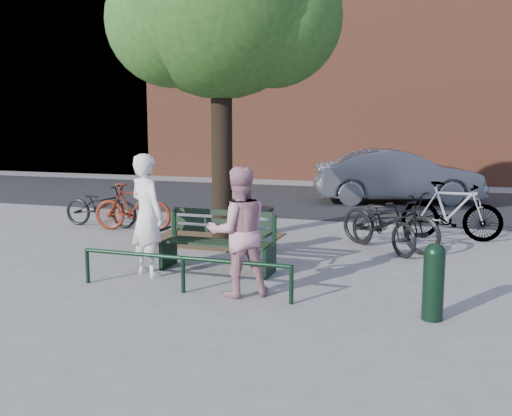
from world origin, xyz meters
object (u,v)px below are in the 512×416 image
(person_left, at_px, (147,215))
(parked_car, at_px, (397,176))
(bicycle_c, at_px, (390,220))
(bollard, at_px, (434,279))
(park_bench, at_px, (219,240))
(litter_bin, at_px, (262,230))
(person_right, at_px, (238,232))

(person_left, xyz_separation_m, parked_car, (2.84, 9.16, -0.15))
(bicycle_c, bearing_deg, parked_car, 30.65)
(parked_car, bearing_deg, bollard, 169.86)
(park_bench, height_order, bollard, park_bench)
(litter_bin, bearing_deg, person_left, -121.12)
(person_right, bearing_deg, bollard, 142.30)
(park_bench, xyz_separation_m, bicycle_c, (2.35, 2.38, 0.05))
(person_left, distance_m, person_right, 1.72)
(person_left, bearing_deg, parked_car, -79.35)
(person_right, xyz_separation_m, bicycle_c, (1.61, 3.50, -0.32))
(litter_bin, distance_m, parked_car, 7.42)
(park_bench, relative_size, person_right, 1.02)
(person_left, xyz_separation_m, litter_bin, (1.17, 1.94, -0.50))
(bicycle_c, relative_size, parked_car, 0.44)
(person_left, height_order, bollard, person_left)
(park_bench, distance_m, parked_car, 8.77)
(person_right, bearing_deg, bicycle_c, -148.03)
(litter_bin, relative_size, bicycle_c, 0.40)
(person_right, relative_size, litter_bin, 2.12)
(litter_bin, xyz_separation_m, parked_car, (1.67, 7.22, 0.36))
(park_bench, distance_m, person_right, 1.40)
(parked_car, bearing_deg, litter_bin, 149.55)
(park_bench, relative_size, bollard, 1.92)
(litter_bin, bearing_deg, person_right, -79.22)
(person_left, xyz_separation_m, bollard, (4.10, -0.71, -0.42))
(park_bench, bearing_deg, parked_car, 77.20)
(person_right, distance_m, bollard, 2.50)
(litter_bin, bearing_deg, bicycle_c, 26.67)
(park_bench, bearing_deg, litter_bin, 78.55)
(bollard, relative_size, litter_bin, 1.12)
(bollard, bearing_deg, person_left, 170.17)
(bollard, relative_size, bicycle_c, 0.45)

